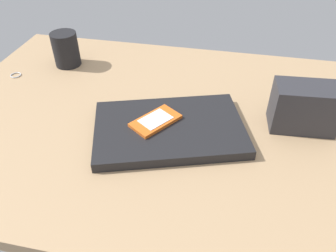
{
  "coord_description": "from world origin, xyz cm",
  "views": [
    {
      "loc": [
        12.04,
        -64.84,
        53.51
      ],
      "look_at": [
        -0.29,
        -5.87,
        5.0
      ],
      "focal_mm": 35.4,
      "sensor_mm": 36.0,
      "label": 1
    }
  ],
  "objects_px": {
    "laptop_closed": "(168,129)",
    "key_ring": "(16,75)",
    "cell_phone_on_laptop": "(156,121)",
    "pen_cup": "(66,49)",
    "desk_organizer": "(305,107)"
  },
  "relations": [
    {
      "from": "pen_cup",
      "to": "desk_organizer",
      "type": "bearing_deg",
      "value": -14.44
    },
    {
      "from": "cell_phone_on_laptop",
      "to": "key_ring",
      "type": "distance_m",
      "value": 0.5
    },
    {
      "from": "laptop_closed",
      "to": "key_ring",
      "type": "xyz_separation_m",
      "value": [
        -0.5,
        0.17,
        -0.01
      ]
    },
    {
      "from": "laptop_closed",
      "to": "key_ring",
      "type": "bearing_deg",
      "value": 143.39
    },
    {
      "from": "laptop_closed",
      "to": "cell_phone_on_laptop",
      "type": "distance_m",
      "value": 0.03
    },
    {
      "from": "desk_organizer",
      "to": "key_ring",
      "type": "relative_size",
      "value": 4.63
    },
    {
      "from": "laptop_closed",
      "to": "desk_organizer",
      "type": "bearing_deg",
      "value": -1.84
    },
    {
      "from": "cell_phone_on_laptop",
      "to": "key_ring",
      "type": "bearing_deg",
      "value": 160.87
    },
    {
      "from": "cell_phone_on_laptop",
      "to": "pen_cup",
      "type": "height_order",
      "value": "pen_cup"
    },
    {
      "from": "laptop_closed",
      "to": "pen_cup",
      "type": "bearing_deg",
      "value": 126.6
    },
    {
      "from": "pen_cup",
      "to": "key_ring",
      "type": "bearing_deg",
      "value": -141.83
    },
    {
      "from": "laptop_closed",
      "to": "key_ring",
      "type": "distance_m",
      "value": 0.53
    },
    {
      "from": "laptop_closed",
      "to": "pen_cup",
      "type": "relative_size",
      "value": 3.35
    },
    {
      "from": "cell_phone_on_laptop",
      "to": "pen_cup",
      "type": "xyz_separation_m",
      "value": [
        -0.35,
        0.26,
        0.02
      ]
    },
    {
      "from": "cell_phone_on_laptop",
      "to": "pen_cup",
      "type": "bearing_deg",
      "value": 142.85
    }
  ]
}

